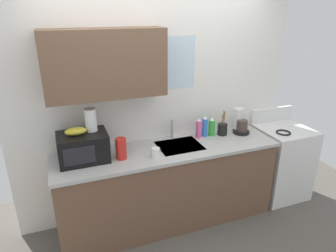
{
  "coord_description": "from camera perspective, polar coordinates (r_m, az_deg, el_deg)",
  "views": [
    {
      "loc": [
        -1.01,
        -2.66,
        2.27
      ],
      "look_at": [
        0.0,
        0.0,
        1.15
      ],
      "focal_mm": 32.31,
      "sensor_mm": 36.0,
      "label": 1
    }
  ],
  "objects": [
    {
      "name": "microwave",
      "position": [
        2.98,
        -15.73,
        -3.85
      ],
      "size": [
        0.46,
        0.35,
        0.27
      ],
      "color": "black",
      "rests_on": "counter_unit"
    },
    {
      "name": "cereal_canister",
      "position": [
        2.94,
        -8.87,
        -4.24
      ],
      "size": [
        0.1,
        0.1,
        0.21
      ],
      "primitive_type": "cylinder",
      "color": "red",
      "rests_on": "counter_unit"
    },
    {
      "name": "banana_bunch",
      "position": [
        2.91,
        -17.03,
        -0.95
      ],
      "size": [
        0.2,
        0.11,
        0.07
      ],
      "primitive_type": "ellipsoid",
      "color": "gold",
      "rests_on": "microwave"
    },
    {
      "name": "coffee_maker",
      "position": [
        3.61,
        13.49,
        0.4
      ],
      "size": [
        0.19,
        0.21,
        0.28
      ],
      "color": "black",
      "rests_on": "counter_unit"
    },
    {
      "name": "dish_soap_bottle_green",
      "position": [
        3.47,
        8.23,
        -0.16
      ],
      "size": [
        0.07,
        0.07,
        0.22
      ],
      "color": "green",
      "rests_on": "counter_unit"
    },
    {
      "name": "dish_soap_bottle_blue",
      "position": [
        3.43,
        6.96,
        -0.12
      ],
      "size": [
        0.06,
        0.06,
        0.24
      ],
      "color": "blue",
      "rests_on": "counter_unit"
    },
    {
      "name": "stove_range",
      "position": [
        4.1,
        20.44,
        -6.22
      ],
      "size": [
        0.6,
        0.6,
        1.08
      ],
      "color": "white",
      "rests_on": "ground"
    },
    {
      "name": "paper_towel_roll",
      "position": [
        2.94,
        -14.37,
        1.14
      ],
      "size": [
        0.11,
        0.11,
        0.22
      ],
      "primitive_type": "cylinder",
      "color": "white",
      "rests_on": "microwave"
    },
    {
      "name": "kitchen_wall_assembly",
      "position": [
        3.22,
        -3.95,
        5.24
      ],
      "size": [
        3.13,
        0.42,
        2.5
      ],
      "color": "white",
      "rests_on": "ground"
    },
    {
      "name": "mug_white",
      "position": [
        2.96,
        -2.32,
        -5.04
      ],
      "size": [
        0.08,
        0.08,
        0.09
      ],
      "primitive_type": "cylinder",
      "color": "white",
      "rests_on": "counter_unit"
    },
    {
      "name": "utensil_crock",
      "position": [
        3.52,
        10.22,
        -0.53
      ],
      "size": [
        0.11,
        0.11,
        0.29
      ],
      "color": "black",
      "rests_on": "counter_unit"
    },
    {
      "name": "counter_unit",
      "position": [
        3.37,
        0.04,
        -10.99
      ],
      "size": [
        2.36,
        0.63,
        0.9
      ],
      "color": "brown",
      "rests_on": "ground"
    },
    {
      "name": "dish_soap_bottle_pink",
      "position": [
        3.38,
        5.8,
        -0.44
      ],
      "size": [
        0.06,
        0.06,
        0.24
      ],
      "color": "#E55999",
      "rests_on": "counter_unit"
    },
    {
      "name": "sink_faucet",
      "position": [
        3.36,
        0.76,
        -0.5
      ],
      "size": [
        0.03,
        0.03,
        0.22
      ],
      "primitive_type": "cylinder",
      "color": "#B2B5BA",
      "rests_on": "counter_unit"
    }
  ]
}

